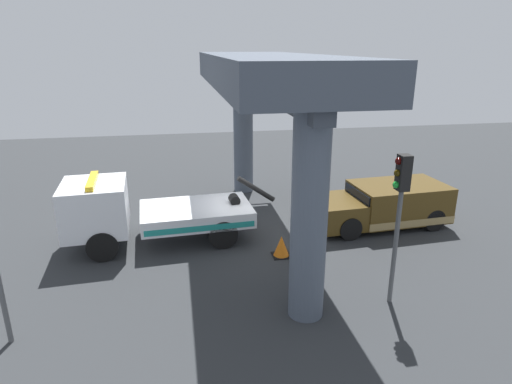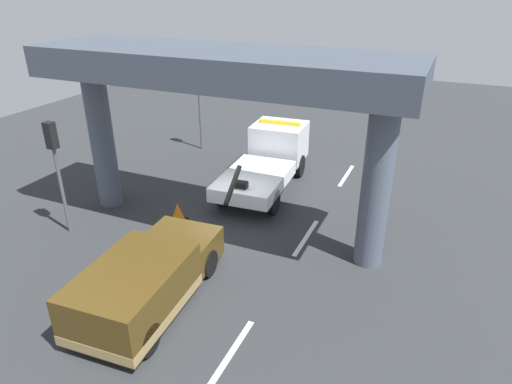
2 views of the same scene
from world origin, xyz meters
name	(u,v)px [view 2 (image 2 of 2)]	position (x,y,z in m)	size (l,w,h in m)	color
ground_plane	(232,222)	(0.00, 0.00, -0.05)	(60.00, 40.00, 0.10)	#2D3033
lane_stripe_west	(229,356)	(-6.00, -2.92, 0.00)	(2.60, 0.16, 0.01)	silver
lane_stripe_mid	(306,237)	(0.00, -2.92, 0.00)	(2.60, 0.16, 0.01)	silver
lane_stripe_east	(346,175)	(6.00, -2.92, 0.00)	(2.60, 0.16, 0.01)	silver
tow_truck_white	(269,157)	(3.82, 0.05, 1.20)	(7.32, 2.76, 2.46)	white
towed_van_green	(146,282)	(-5.23, 0.00, 0.78)	(5.32, 2.50, 1.58)	#4C3814
overpass_structure	(220,83)	(-0.59, 0.00, 5.29)	(3.60, 12.34, 6.30)	#4C5666
traffic_light_near	(55,154)	(-2.98, 5.03, 2.97)	(0.39, 0.32, 4.07)	#515456
traffic_light_far	(199,94)	(6.52, 5.03, 2.92)	(0.39, 0.32, 3.99)	#515456
traffic_cone_orange	(178,212)	(-0.75, 1.89, 0.33)	(0.59, 0.59, 0.70)	orange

